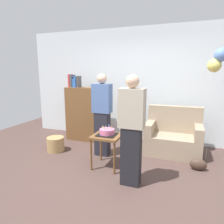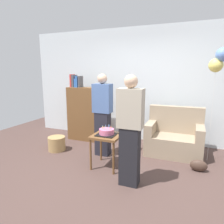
{
  "view_description": "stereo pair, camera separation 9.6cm",
  "coord_description": "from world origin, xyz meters",
  "px_view_note": "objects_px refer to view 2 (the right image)",
  "views": [
    {
      "loc": [
        1.0,
        -2.79,
        1.66
      ],
      "look_at": [
        -0.23,
        0.56,
        0.95
      ],
      "focal_mm": 32.29,
      "sensor_mm": 36.0,
      "label": 1
    },
    {
      "loc": [
        1.09,
        -2.76,
        1.66
      ],
      "look_at": [
        -0.23,
        0.56,
        0.95
      ],
      "focal_mm": 32.29,
      "sensor_mm": 36.0,
      "label": 2
    }
  ],
  "objects_px": {
    "wicker_basket": "(57,144)",
    "handbag": "(199,166)",
    "person_blowing_candles": "(103,115)",
    "couch": "(174,138)",
    "bookshelf": "(84,113)",
    "side_table": "(107,140)",
    "birthday_cake": "(107,132)",
    "person_holding_cake": "(130,131)",
    "balloon_bunch": "(220,60)"
  },
  "relations": [
    {
      "from": "bookshelf",
      "to": "handbag",
      "type": "relative_size",
      "value": 5.75
    },
    {
      "from": "person_blowing_candles",
      "to": "wicker_basket",
      "type": "bearing_deg",
      "value": 177.03
    },
    {
      "from": "couch",
      "to": "bookshelf",
      "type": "xyz_separation_m",
      "value": [
        -2.16,
        0.14,
        0.33
      ]
    },
    {
      "from": "birthday_cake",
      "to": "handbag",
      "type": "height_order",
      "value": "birthday_cake"
    },
    {
      "from": "birthday_cake",
      "to": "person_blowing_candles",
      "type": "distance_m",
      "value": 0.59
    },
    {
      "from": "bookshelf",
      "to": "person_blowing_candles",
      "type": "distance_m",
      "value": 1.11
    },
    {
      "from": "birthday_cake",
      "to": "person_blowing_candles",
      "type": "bearing_deg",
      "value": 121.37
    },
    {
      "from": "person_holding_cake",
      "to": "wicker_basket",
      "type": "xyz_separation_m",
      "value": [
        -1.84,
        0.7,
        -0.68
      ]
    },
    {
      "from": "couch",
      "to": "handbag",
      "type": "relative_size",
      "value": 3.93
    },
    {
      "from": "couch",
      "to": "birthday_cake",
      "type": "bearing_deg",
      "value": -134.58
    },
    {
      "from": "wicker_basket",
      "to": "handbag",
      "type": "relative_size",
      "value": 1.29
    },
    {
      "from": "couch",
      "to": "balloon_bunch",
      "type": "xyz_separation_m",
      "value": [
        0.68,
        -0.11,
        1.53
      ]
    },
    {
      "from": "bookshelf",
      "to": "handbag",
      "type": "bearing_deg",
      "value": -16.46
    },
    {
      "from": "couch",
      "to": "person_blowing_candles",
      "type": "bearing_deg",
      "value": -156.28
    },
    {
      "from": "birthday_cake",
      "to": "couch",
      "type": "bearing_deg",
      "value": 45.42
    },
    {
      "from": "person_blowing_candles",
      "to": "couch",
      "type": "bearing_deg",
      "value": 11.37
    },
    {
      "from": "side_table",
      "to": "birthday_cake",
      "type": "bearing_deg",
      "value": 74.36
    },
    {
      "from": "couch",
      "to": "person_holding_cake",
      "type": "distance_m",
      "value": 1.62
    },
    {
      "from": "bookshelf",
      "to": "handbag",
      "type": "xyz_separation_m",
      "value": [
        2.63,
        -0.78,
        -0.57
      ]
    },
    {
      "from": "person_blowing_candles",
      "to": "person_holding_cake",
      "type": "distance_m",
      "value": 1.2
    },
    {
      "from": "side_table",
      "to": "birthday_cake",
      "type": "xyz_separation_m",
      "value": [
        0.0,
        0.0,
        0.14
      ]
    },
    {
      "from": "side_table",
      "to": "balloon_bunch",
      "type": "xyz_separation_m",
      "value": [
        1.73,
        0.95,
        1.37
      ]
    },
    {
      "from": "person_blowing_candles",
      "to": "wicker_basket",
      "type": "relative_size",
      "value": 4.53
    },
    {
      "from": "wicker_basket",
      "to": "handbag",
      "type": "distance_m",
      "value": 2.83
    },
    {
      "from": "bookshelf",
      "to": "side_table",
      "type": "bearing_deg",
      "value": -47.23
    },
    {
      "from": "wicker_basket",
      "to": "balloon_bunch",
      "type": "xyz_separation_m",
      "value": [
        3.03,
        0.65,
        1.72
      ]
    },
    {
      "from": "wicker_basket",
      "to": "bookshelf",
      "type": "bearing_deg",
      "value": 77.77
    },
    {
      "from": "bookshelf",
      "to": "person_blowing_candles",
      "type": "height_order",
      "value": "person_blowing_candles"
    },
    {
      "from": "couch",
      "to": "person_blowing_candles",
      "type": "distance_m",
      "value": 1.54
    },
    {
      "from": "bookshelf",
      "to": "side_table",
      "type": "height_order",
      "value": "bookshelf"
    },
    {
      "from": "birthday_cake",
      "to": "handbag",
      "type": "xyz_separation_m",
      "value": [
        1.52,
        0.43,
        -0.54
      ]
    },
    {
      "from": "person_blowing_candles",
      "to": "balloon_bunch",
      "type": "bearing_deg",
      "value": 1.0
    },
    {
      "from": "bookshelf",
      "to": "wicker_basket",
      "type": "relative_size",
      "value": 4.47
    },
    {
      "from": "person_blowing_candles",
      "to": "person_holding_cake",
      "type": "xyz_separation_m",
      "value": [
        0.83,
        -0.87,
        0.0
      ]
    },
    {
      "from": "wicker_basket",
      "to": "balloon_bunch",
      "type": "distance_m",
      "value": 3.54
    },
    {
      "from": "birthday_cake",
      "to": "person_holding_cake",
      "type": "bearing_deg",
      "value": -36.08
    },
    {
      "from": "bookshelf",
      "to": "wicker_basket",
      "type": "bearing_deg",
      "value": -102.23
    },
    {
      "from": "bookshelf",
      "to": "balloon_bunch",
      "type": "xyz_separation_m",
      "value": [
        2.84,
        -0.25,
        1.19
      ]
    },
    {
      "from": "bookshelf",
      "to": "person_holding_cake",
      "type": "height_order",
      "value": "person_holding_cake"
    },
    {
      "from": "bookshelf",
      "to": "balloon_bunch",
      "type": "bearing_deg",
      "value": -4.98
    },
    {
      "from": "person_blowing_candles",
      "to": "balloon_bunch",
      "type": "relative_size",
      "value": 0.78
    },
    {
      "from": "person_blowing_candles",
      "to": "handbag",
      "type": "bearing_deg",
      "value": -13.95
    },
    {
      "from": "bookshelf",
      "to": "balloon_bunch",
      "type": "height_order",
      "value": "balloon_bunch"
    },
    {
      "from": "couch",
      "to": "side_table",
      "type": "xyz_separation_m",
      "value": [
        -1.05,
        -1.06,
        0.16
      ]
    },
    {
      "from": "bookshelf",
      "to": "handbag",
      "type": "height_order",
      "value": "bookshelf"
    },
    {
      "from": "side_table",
      "to": "person_holding_cake",
      "type": "relative_size",
      "value": 0.36
    },
    {
      "from": "handbag",
      "to": "couch",
      "type": "bearing_deg",
      "value": 126.3
    },
    {
      "from": "person_holding_cake",
      "to": "birthday_cake",
      "type": "bearing_deg",
      "value": -24.04
    },
    {
      "from": "bookshelf",
      "to": "birthday_cake",
      "type": "bearing_deg",
      "value": -47.23
    },
    {
      "from": "couch",
      "to": "birthday_cake",
      "type": "xyz_separation_m",
      "value": [
        -1.05,
        -1.06,
        0.3
      ]
    }
  ]
}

